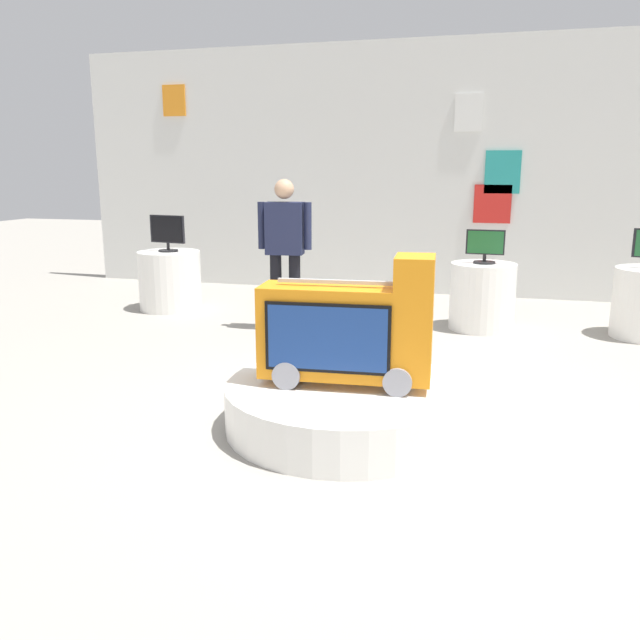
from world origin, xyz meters
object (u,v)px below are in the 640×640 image
main_display_pedestal (345,405)px  tv_on_right_rear (485,246)px  display_pedestal_center_rear (170,280)px  display_pedestal_right_rear (482,296)px  tv_on_center_rear (167,232)px  shopper_browsing_near_truck (285,244)px  novelty_firetruck_tv (349,332)px

main_display_pedestal → tv_on_right_rear: size_ratio=3.98×
display_pedestal_center_rear → display_pedestal_right_rear: (3.68, -0.05, 0.00)m
tv_on_center_rear → display_pedestal_right_rear: tv_on_center_rear is taller
tv_on_center_rear → main_display_pedestal: bearing=-46.8°
display_pedestal_center_rear → shopper_browsing_near_truck: (1.68, -0.65, 0.56)m
display_pedestal_center_rear → tv_on_center_rear: size_ratio=1.58×
tv_on_center_rear → display_pedestal_center_rear: bearing=98.9°
display_pedestal_right_rear → display_pedestal_center_rear: bearing=179.2°
main_display_pedestal → display_pedestal_center_rear: 4.23m
display_pedestal_center_rear → tv_on_right_rear: size_ratio=1.88×
display_pedestal_center_rear → novelty_firetruck_tv: bearing=-46.7°
main_display_pedestal → novelty_firetruck_tv: novelty_firetruck_tv is taller
novelty_firetruck_tv → tv_on_center_rear: bearing=133.3°
display_pedestal_center_rear → tv_on_right_rear: (3.68, -0.05, 0.53)m
display_pedestal_center_rear → tv_on_center_rear: bearing=-81.1°
main_display_pedestal → display_pedestal_right_rear: size_ratio=2.23×
novelty_firetruck_tv → tv_on_right_rear: 3.14m
novelty_firetruck_tv → shopper_browsing_near_truck: 2.74m
display_pedestal_center_rear → display_pedestal_right_rear: same height
main_display_pedestal → novelty_firetruck_tv: bearing=-12.9°
main_display_pedestal → display_pedestal_right_rear: display_pedestal_right_rear is taller
tv_on_right_rear → shopper_browsing_near_truck: (-1.99, -0.60, 0.03)m
tv_on_center_rear → tv_on_right_rear: size_ratio=1.19×
display_pedestal_right_rear → tv_on_right_rear: tv_on_right_rear is taller
main_display_pedestal → display_pedestal_right_rear: (0.79, 3.03, 0.20)m
novelty_firetruck_tv → tv_on_center_rear: (-2.91, 3.08, 0.28)m
novelty_firetruck_tv → tv_on_center_rear: size_ratio=2.38×
main_display_pedestal → tv_on_center_rear: size_ratio=3.33×
tv_on_right_rear → shopper_browsing_near_truck: size_ratio=0.25×
tv_on_right_rear → shopper_browsing_near_truck: shopper_browsing_near_truck is taller
tv_on_center_rear → display_pedestal_right_rear: size_ratio=0.67×
main_display_pedestal → display_pedestal_right_rear: 3.14m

